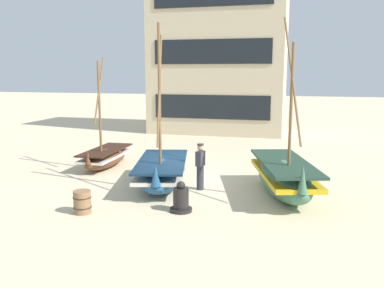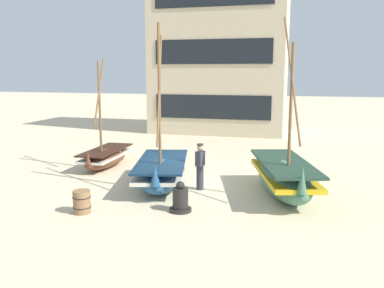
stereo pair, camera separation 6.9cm
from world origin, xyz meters
name	(u,v)px [view 1 (the left image)]	position (x,y,z in m)	size (l,w,h in m)	color
ground_plane	(185,185)	(0.00, 0.00, 0.00)	(120.00, 120.00, 0.00)	beige
fishing_boat_near_left	(106,157)	(-4.24, 1.94, 0.47)	(1.35, 3.56, 4.84)	brown
fishing_boat_centre_large	(162,172)	(-0.76, -0.48, 0.57)	(2.65, 4.61, 5.86)	#23517A
fishing_boat_far_right	(284,177)	(3.65, -0.48, 0.68)	(2.73, 4.82, 6.05)	#427056
fisherman_by_hull	(200,167)	(0.69, -0.46, 0.83)	(0.30, 0.40, 1.68)	#33333D
capstan_winch	(181,200)	(0.68, -2.93, 0.37)	(0.69, 0.69, 0.95)	black
wooden_barrel	(82,202)	(-2.16, -3.85, 0.35)	(0.56, 0.56, 0.70)	olive
harbor_building_main	(220,54)	(-1.54, 14.55, 5.46)	(9.46, 5.61, 10.90)	beige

